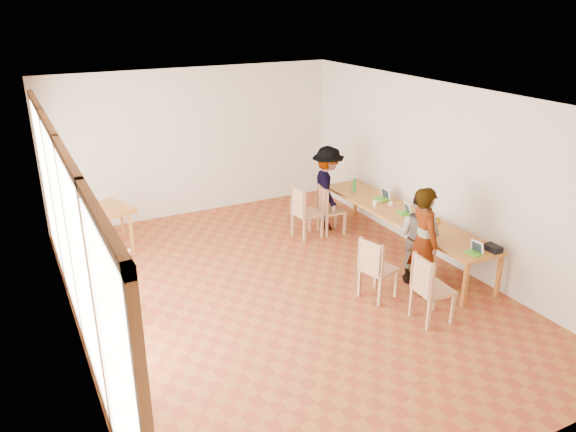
% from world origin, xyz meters
% --- Properties ---
extents(ground, '(8.00, 8.00, 0.00)m').
position_xyz_m(ground, '(0.00, 0.00, 0.00)').
color(ground, '#995225').
rests_on(ground, ground).
extents(wall_back, '(6.00, 0.10, 3.00)m').
position_xyz_m(wall_back, '(0.00, 4.00, 1.50)').
color(wall_back, beige).
rests_on(wall_back, ground).
extents(wall_front, '(6.00, 0.10, 3.00)m').
position_xyz_m(wall_front, '(0.00, -4.00, 1.50)').
color(wall_front, beige).
rests_on(wall_front, ground).
extents(wall_right, '(0.10, 8.00, 3.00)m').
position_xyz_m(wall_right, '(3.00, 0.00, 1.50)').
color(wall_right, beige).
rests_on(wall_right, ground).
extents(window_wall, '(0.10, 8.00, 3.00)m').
position_xyz_m(window_wall, '(-2.96, 0.00, 1.50)').
color(window_wall, white).
rests_on(window_wall, ground).
extents(ceiling, '(6.00, 8.00, 0.04)m').
position_xyz_m(ceiling, '(0.00, 0.00, 3.02)').
color(ceiling, white).
rests_on(ceiling, wall_back).
extents(communal_table, '(0.80, 4.00, 0.75)m').
position_xyz_m(communal_table, '(2.50, 0.34, 0.70)').
color(communal_table, '#BE722A').
rests_on(communal_table, ground).
extents(side_table, '(0.90, 0.90, 0.75)m').
position_xyz_m(side_table, '(-2.13, 2.95, 0.67)').
color(side_table, '#BE722A').
rests_on(side_table, ground).
extents(chair_near, '(0.50, 0.50, 0.54)m').
position_xyz_m(chair_near, '(1.38, -1.67, 0.62)').
color(chair_near, tan).
rests_on(chair_near, ground).
extents(chair_mid, '(0.56, 0.56, 0.52)m').
position_xyz_m(chair_mid, '(1.11, -0.81, 0.60)').
color(chair_mid, tan).
rests_on(chair_mid, ground).
extents(chair_far, '(0.51, 0.51, 0.53)m').
position_xyz_m(chair_far, '(1.27, 1.71, 0.62)').
color(chair_far, tan).
rests_on(chair_far, ground).
extents(chair_empty, '(0.48, 0.48, 0.50)m').
position_xyz_m(chair_empty, '(1.80, 1.70, 0.58)').
color(chair_empty, tan).
rests_on(chair_empty, ground).
extents(chair_spare, '(0.62, 0.62, 0.52)m').
position_xyz_m(chair_spare, '(-2.35, 0.36, 0.60)').
color(chair_spare, tan).
rests_on(chair_spare, ground).
extents(person_near, '(0.50, 0.68, 1.70)m').
position_xyz_m(person_near, '(1.90, -0.93, 0.85)').
color(person_near, gray).
rests_on(person_near, ground).
extents(person_mid, '(0.85, 0.93, 1.57)m').
position_xyz_m(person_mid, '(2.05, -0.64, 0.78)').
color(person_mid, gray).
rests_on(person_mid, ground).
extents(person_far, '(0.93, 1.21, 1.65)m').
position_xyz_m(person_far, '(1.94, 1.94, 0.82)').
color(person_far, gray).
rests_on(person_far, ground).
extents(laptop_near, '(0.22, 0.25, 0.19)m').
position_xyz_m(laptop_near, '(2.42, -1.46, 0.80)').
color(laptop_near, '#4AA921').
rests_on(laptop_near, communal_table).
extents(laptop_mid, '(0.24, 0.26, 0.19)m').
position_xyz_m(laptop_mid, '(2.54, 0.31, 0.80)').
color(laptop_mid, '#4AA921').
rests_on(laptop_mid, communal_table).
extents(laptop_far, '(0.23, 0.27, 0.22)m').
position_xyz_m(laptop_far, '(2.64, 1.08, 0.81)').
color(laptop_far, '#4AA921').
rests_on(laptop_far, communal_table).
extents(yellow_mug, '(0.15, 0.15, 0.09)m').
position_xyz_m(yellow_mug, '(2.71, -0.32, 0.80)').
color(yellow_mug, '#C48910').
rests_on(yellow_mug, communal_table).
extents(green_bottle, '(0.07, 0.07, 0.28)m').
position_xyz_m(green_bottle, '(2.38, 1.67, 0.89)').
color(green_bottle, '#207A2A').
rests_on(green_bottle, communal_table).
extents(clear_glass, '(0.07, 0.07, 0.09)m').
position_xyz_m(clear_glass, '(2.31, 0.89, 0.80)').
color(clear_glass, silver).
rests_on(clear_glass, communal_table).
extents(condiment_cup, '(0.08, 0.08, 0.06)m').
position_xyz_m(condiment_cup, '(2.58, 0.77, 0.78)').
color(condiment_cup, white).
rests_on(condiment_cup, communal_table).
extents(pink_phone, '(0.05, 0.10, 0.01)m').
position_xyz_m(pink_phone, '(2.58, 0.69, 0.76)').
color(pink_phone, '#D9426E').
rests_on(pink_phone, communal_table).
extents(black_pouch, '(0.16, 0.26, 0.09)m').
position_xyz_m(black_pouch, '(2.72, -1.52, 0.80)').
color(black_pouch, black).
rests_on(black_pouch, communal_table).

